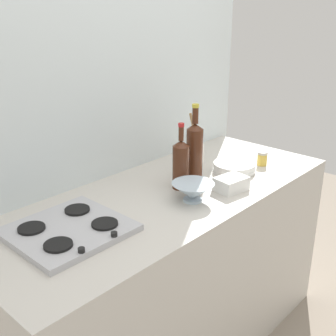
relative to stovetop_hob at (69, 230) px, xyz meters
name	(u,v)px	position (x,y,z in m)	size (l,w,h in m)	color
counter_block	(168,276)	(0.52, -0.03, -0.46)	(1.80, 0.70, 0.90)	beige
backsplash_panel	(112,135)	(0.52, 0.35, 0.18)	(1.90, 0.06, 2.20)	silver
stovetop_hob	(69,230)	(0.00, 0.00, 0.00)	(0.41, 0.38, 0.04)	#B2B2B7
plate_stack	(234,167)	(0.94, -0.10, 0.01)	(0.22, 0.22, 0.05)	white
wine_bottle_leftmost	(181,164)	(0.60, -0.03, 0.11)	(0.08, 0.08, 0.31)	#472314
wine_bottle_mid_left	(195,151)	(0.72, -0.01, 0.14)	(0.08, 0.08, 0.37)	#472314
mixing_bowl	(193,191)	(0.53, -0.16, 0.03)	(0.19, 0.19, 0.08)	silver
butter_dish	(231,184)	(0.74, -0.22, 0.02)	(0.14, 0.10, 0.06)	white
utensil_crock	(196,152)	(0.90, 0.13, 0.05)	(0.09, 0.09, 0.28)	silver
condiment_jar_front	(262,158)	(1.12, -0.15, 0.02)	(0.05, 0.05, 0.07)	gold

